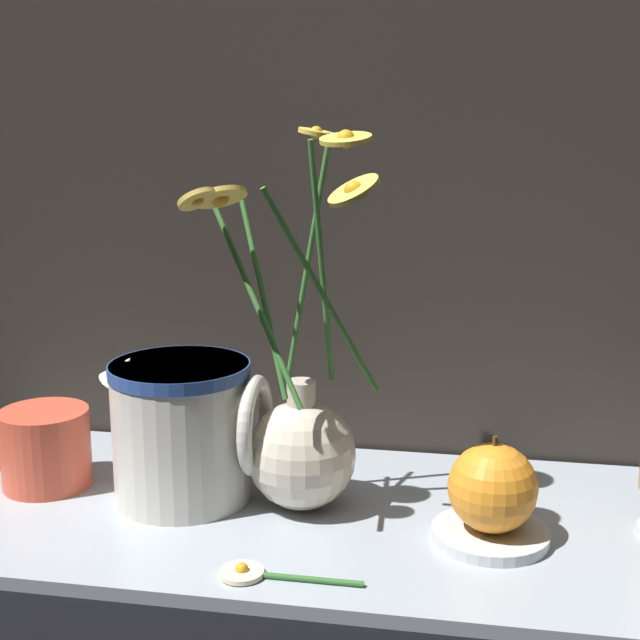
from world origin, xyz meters
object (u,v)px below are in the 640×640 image
orange_fruit (493,488)px  vase_with_flowers (301,440)px  yellow_mug (44,448)px  ceramic_pitcher (184,425)px

orange_fruit → vase_with_flowers: bearing=168.1°
vase_with_flowers → yellow_mug: (-0.26, 0.00, -0.03)m
ceramic_pitcher → vase_with_flowers: bearing=-0.7°
vase_with_flowers → orange_fruit: bearing=-11.9°
yellow_mug → orange_fruit: 0.44m
yellow_mug → orange_fruit: size_ratio=1.14×
yellow_mug → ceramic_pitcher: bearing=-1.4°
ceramic_pitcher → orange_fruit: size_ratio=1.86×
orange_fruit → yellow_mug: bearing=174.5°
yellow_mug → orange_fruit: (0.44, -0.04, 0.01)m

